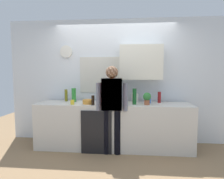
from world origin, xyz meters
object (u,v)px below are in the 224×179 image
Objects in this scene: coffee_maker at (110,95)px; potted_plant at (147,98)px; bottle_clear_soda at (74,95)px; storage_canister at (135,98)px; dish_soap at (149,99)px; person_at_sink at (112,103)px; bottle_red_vinegar at (159,97)px; cup_yellow_cup at (72,102)px; cup_white_mug at (109,102)px; mixing_bowl at (88,102)px; bottle_olive_oil at (66,95)px; person_guest at (112,103)px; bottle_dark_sauce at (93,100)px; bottle_green_wine at (134,97)px.

coffee_maker is 0.74m from potted_plant.
bottle_clear_soda is 1.26m from storage_canister.
person_at_sink is (-0.71, -0.38, -0.02)m from dish_soap.
person_at_sink is at bearing -153.37° from bottle_red_vinegar.
cup_yellow_cup is 0.89× the size of cup_white_mug.
bottle_red_vinegar reaches higher than dish_soap.
mixing_bowl is at bearing -159.90° from storage_canister.
coffee_maker is 1.43× the size of potted_plant.
mixing_bowl is 0.14× the size of person_at_sink.
dish_soap is at bearing -160.91° from bottle_red_vinegar.
potted_plant reaches higher than mixing_bowl.
coffee_maker is 0.21× the size of person_at_sink.
storage_canister is at bearing 20.10° from mixing_bowl.
potted_plant is (-0.27, -0.27, 0.02)m from bottle_red_vinegar.
bottle_olive_oil is at bearing 179.40° from bottle_red_vinegar.
person_at_sink is 0.00m from person_guest.
person_guest is (0.07, -0.39, -0.08)m from coffee_maker.
bottle_dark_sauce is 0.78× the size of potted_plant.
coffee_maker is 1.32× the size of bottle_olive_oil.
bottle_olive_oil is 2.94× the size of cup_yellow_cup.
potted_plant reaches higher than storage_canister.
bottle_red_vinegar is 1.70m from cup_yellow_cup.
bottle_green_wine is 1.67× the size of dish_soap.
potted_plant is (1.46, -0.24, -0.01)m from bottle_clear_soda.
bottle_green_wine is 0.89m from mixing_bowl.
coffee_maker is at bearing 179.68° from dish_soap.
bottle_green_wine is 1.67× the size of bottle_dark_sauce.
potted_plant reaches higher than cup_white_mug.
bottle_dark_sauce is 0.36m from person_guest.
bottle_red_vinegar reaches higher than cup_yellow_cup.
bottle_red_vinegar is at bearing 45.23° from potted_plant.
bottle_green_wine is at bearing 5.04° from cup_white_mug.
bottle_olive_oil is at bearing 169.39° from bottle_green_wine.
person_at_sink is (-0.42, -0.53, -0.02)m from storage_canister.
person_at_sink reaches higher than potted_plant.
cup_white_mug is 0.41× the size of potted_plant.
storage_canister is (-0.48, 0.07, -0.02)m from bottle_red_vinegar.
person_guest is (0.00, 0.00, 0.00)m from person_at_sink.
coffee_maker reaches higher than bottle_dark_sauce.
coffee_maker is 3.47× the size of cup_white_mug.
cup_white_mug is (0.76, -0.26, -0.09)m from bottle_clear_soda.
mixing_bowl is (0.28, 0.10, -0.00)m from cup_yellow_cup.
bottle_red_vinegar is at bearing -0.60° from bottle_olive_oil.
cup_white_mug is 0.71m from potted_plant.
bottle_green_wine reaches higher than dish_soap.
mixing_bowl is (-1.38, -0.25, -0.07)m from bottle_red_vinegar.
storage_canister is at bearing 15.72° from coffee_maker.
storage_canister is (0.49, 0.36, 0.04)m from cup_white_mug.
person_guest is at bearing -79.89° from coffee_maker.
storage_canister is at bearing 36.56° from cup_white_mug.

